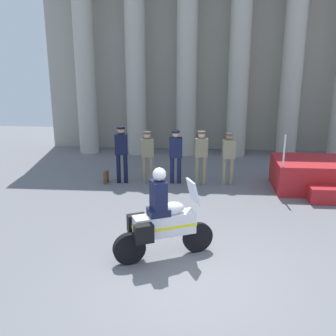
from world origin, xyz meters
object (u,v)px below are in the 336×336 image
reviewing_stand (334,176)px  officer_in_row_3 (201,153)px  motorcycle_with_rider (161,221)px  officer_in_row_0 (121,150)px  officer_in_row_4 (229,154)px  officer_in_row_2 (176,153)px  officer_in_row_1 (147,153)px  briefcase_on_ground (106,177)px

reviewing_stand → officer_in_row_3: size_ratio=2.06×
officer_in_row_3 → motorcycle_with_rider: bearing=72.8°
officer_in_row_0 → officer_in_row_4: officer_in_row_0 is taller
officer_in_row_2 → officer_in_row_4: bearing=172.4°
officer_in_row_1 → officer_in_row_2: officer_in_row_2 is taller
officer_in_row_0 → briefcase_on_ground: (-0.50, -0.05, -0.87)m
officer_in_row_4 → briefcase_on_ground: bearing=-5.4°
officer_in_row_1 → motorcycle_with_rider: 4.70m
officer_in_row_0 → motorcycle_with_rider: 4.88m
reviewing_stand → briefcase_on_ground: reviewing_stand is taller
officer_in_row_2 → officer_in_row_4: (1.60, 0.00, -0.02)m
officer_in_row_2 → motorcycle_with_rider: size_ratio=0.85×
officer_in_row_0 → officer_in_row_1: size_ratio=1.09×
officer_in_row_2 → motorcycle_with_rider: (-0.01, -4.69, -0.18)m
officer_in_row_2 → officer_in_row_3: officer_in_row_3 is taller
officer_in_row_0 → officer_in_row_1: bearing=174.4°
officer_in_row_4 → officer_in_row_3: bearing=-1.9°
officer_in_row_0 → officer_in_row_4: (3.24, 0.10, -0.09)m
reviewing_stand → officer_in_row_2: (-4.66, 0.30, 0.55)m
briefcase_on_ground → reviewing_stand: bearing=-1.3°
officer_in_row_2 → briefcase_on_ground: (-2.14, -0.15, -0.80)m
motorcycle_with_rider → reviewing_stand: bearing=19.1°
officer_in_row_4 → officer_in_row_0: bearing=-5.9°
officer_in_row_2 → officer_in_row_3: bearing=166.3°
reviewing_stand → motorcycle_with_rider: (-4.67, -4.39, 0.37)m
officer_in_row_3 → reviewing_stand: bearing=169.1°
officer_in_row_2 → motorcycle_with_rider: bearing=82.2°
reviewing_stand → officer_in_row_1: size_ratio=2.11×
reviewing_stand → officer_in_row_1: bearing=177.6°
officer_in_row_0 → officer_in_row_3: officer_in_row_0 is taller
reviewing_stand → officer_in_row_3: bearing=176.8°
officer_in_row_0 → officer_in_row_1: 0.80m
reviewing_stand → officer_in_row_3: reviewing_stand is taller
reviewing_stand → officer_in_row_4: reviewing_stand is taller
officer_in_row_3 → briefcase_on_ground: size_ratio=4.63×
reviewing_stand → officer_in_row_4: 3.12m
reviewing_stand → officer_in_row_2: bearing=176.3°
officer_in_row_1 → briefcase_on_ground: (-1.29, -0.08, -0.78)m
reviewing_stand → officer_in_row_4: (-3.06, 0.30, 0.53)m
officer_in_row_4 → motorcycle_with_rider: bearing=63.4°
officer_in_row_3 → motorcycle_with_rider: 4.68m
reviewing_stand → motorcycle_with_rider: 6.42m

